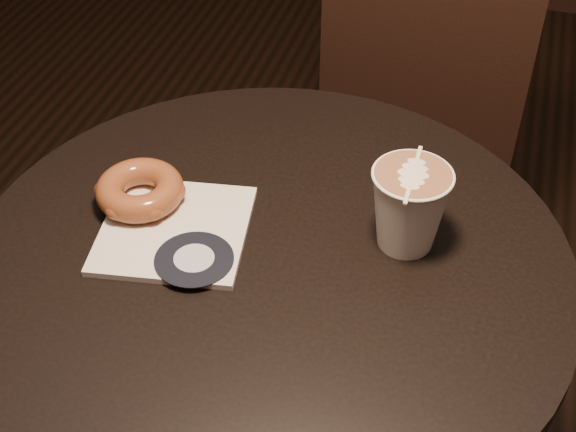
{
  "coord_description": "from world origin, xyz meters",
  "views": [
    {
      "loc": [
        0.2,
        -0.63,
        1.39
      ],
      "look_at": [
        0.01,
        0.03,
        0.79
      ],
      "focal_mm": 50.0,
      "sensor_mm": 36.0,
      "label": 1
    }
  ],
  "objects": [
    {
      "name": "pastry_bag",
      "position": [
        -0.12,
        0.0,
        0.75
      ],
      "size": [
        0.19,
        0.19,
        0.01
      ],
      "primitive_type": "cube",
      "rotation": [
        0.0,
        0.0,
        0.15
      ],
      "color": "silver",
      "rests_on": "cafe_table"
    },
    {
      "name": "cafe_table",
      "position": [
        0.0,
        0.0,
        0.55
      ],
      "size": [
        0.7,
        0.7,
        0.75
      ],
      "color": "black",
      "rests_on": "ground"
    },
    {
      "name": "doughnut",
      "position": [
        -0.17,
        0.04,
        0.78
      ],
      "size": [
        0.11,
        0.11,
        0.03
      ],
      "primitive_type": "torus",
      "color": "brown",
      "rests_on": "pastry_bag"
    },
    {
      "name": "latte_cup",
      "position": [
        0.15,
        0.06,
        0.8
      ],
      "size": [
        0.09,
        0.09,
        0.1
      ],
      "primitive_type": null,
      "color": "white",
      "rests_on": "cafe_table"
    },
    {
      "name": "chair",
      "position": [
        0.08,
        0.57,
        0.53
      ],
      "size": [
        0.4,
        0.4,
        0.95
      ],
      "rotation": [
        0.0,
        0.0,
        -0.05
      ],
      "color": "black",
      "rests_on": "ground"
    }
  ]
}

